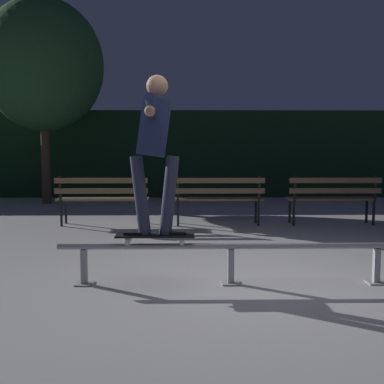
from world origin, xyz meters
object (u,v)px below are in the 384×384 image
at_px(skateboard, 155,236).
at_px(tree_far_left, 43,65).
at_px(park_bench_leftmost, 102,195).
at_px(park_bench_right_center, 333,195).
at_px(park_bench_left_center, 218,195).
at_px(grind_rail, 231,253).
at_px(skateboarder, 155,141).

relative_size(skateboard, tree_far_left, 0.16).
relative_size(park_bench_leftmost, tree_far_left, 0.32).
distance_m(skateboard, park_bench_right_center, 4.67).
bearing_deg(park_bench_right_center, park_bench_left_center, 180.00).
bearing_deg(grind_rail, skateboard, -180.00).
distance_m(skateboarder, park_bench_left_center, 3.86).
bearing_deg(park_bench_leftmost, skateboarder, -72.48).
xyz_separation_m(skateboard, park_bench_leftmost, (-1.15, 3.65, 0.05)).
distance_m(skateboarder, tree_far_left, 7.99).
xyz_separation_m(grind_rail, tree_far_left, (-3.88, 7.10, 3.04)).
relative_size(park_bench_leftmost, park_bench_left_center, 1.00).
xyz_separation_m(skateboarder, park_bench_leftmost, (-1.15, 3.65, -0.88)).
bearing_deg(skateboard, park_bench_left_center, 76.49).
relative_size(skateboarder, park_bench_right_center, 0.97).
xyz_separation_m(skateboard, park_bench_left_center, (0.88, 3.65, 0.05)).
bearing_deg(park_bench_right_center, skateboard, -128.49).
distance_m(park_bench_left_center, park_bench_right_center, 2.03).
relative_size(skateboard, park_bench_right_center, 0.49).
bearing_deg(skateboarder, tree_far_left, 113.76).
distance_m(grind_rail, tree_far_left, 8.64).
bearing_deg(tree_far_left, skateboarder, -66.24).
distance_m(skateboarder, park_bench_right_center, 4.75).
xyz_separation_m(grind_rail, park_bench_left_center, (0.12, 3.65, 0.23)).
xyz_separation_m(skateboarder, park_bench_left_center, (0.87, 3.65, -0.88)).
relative_size(skateboard, park_bench_leftmost, 0.49).
bearing_deg(park_bench_leftmost, park_bench_right_center, 0.00).
distance_m(park_bench_leftmost, tree_far_left, 4.87).
relative_size(park_bench_leftmost, park_bench_right_center, 1.00).
bearing_deg(grind_rail, park_bench_left_center, 88.08).
distance_m(grind_rail, park_bench_left_center, 3.66).
height_order(skateboard, park_bench_leftmost, park_bench_leftmost).
distance_m(skateboard, skateboarder, 0.94).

